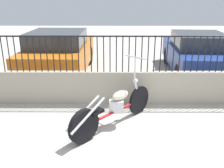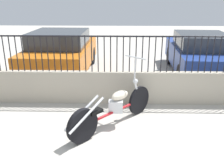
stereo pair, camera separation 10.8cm
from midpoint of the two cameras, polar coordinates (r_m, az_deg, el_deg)
name	(u,v)px [view 1 (the left image)]	position (r m, az deg, el deg)	size (l,w,h in m)	color
low_wall	(134,87)	(6.05, 4.61, -0.78)	(9.83, 0.18, 0.79)	#B2A893
fence_railing	(136,49)	(5.80, 4.86, 7.93)	(9.83, 0.04, 0.85)	black
motorcycle_red	(111,109)	(4.86, -0.88, -5.85)	(1.62, 1.76, 1.33)	black
car_orange	(59,52)	(8.59, -12.32, 7.14)	(1.98, 3.96, 1.43)	black
car_blue	(197,53)	(8.73, 18.53, 6.65)	(1.96, 4.14, 1.38)	black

